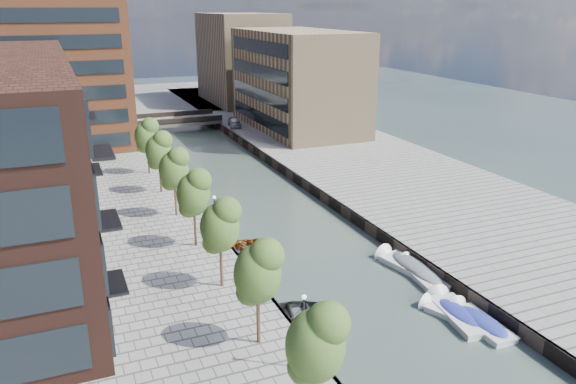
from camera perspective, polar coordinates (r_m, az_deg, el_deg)
water at (r=59.38m, az=-4.77°, el=0.39°), size 300.00×300.00×0.00m
quay_right at (r=65.67m, az=8.61°, el=2.47°), size 20.00×140.00×1.00m
quay_wall_left at (r=57.76m, az=-10.54°, el=0.14°), size 0.25×140.00×1.00m
quay_wall_right at (r=61.27m, az=0.65°, el=1.52°), size 0.25×140.00×1.00m
far_closure at (r=116.47m, az=-14.14°, el=9.07°), size 80.00×40.00×1.00m
apartment_block at (r=45.10m, az=-25.70°, el=3.36°), size 8.00×38.00×14.00m
tower at (r=78.85m, az=-23.45°, el=15.29°), size 18.00×18.00×30.00m
tan_block_near at (r=83.39m, az=0.94°, el=11.31°), size 12.00×25.00×14.00m
tan_block_far at (r=107.49m, az=-4.77°, el=13.38°), size 12.00×20.00×16.00m
bridge at (r=89.14m, az=-11.27°, el=7.12°), size 13.00×6.00×1.30m
tree_0 at (r=23.69m, az=2.79°, el=-14.87°), size 2.50×2.50×5.95m
tree_1 at (r=29.32m, az=-3.13°, el=-7.92°), size 2.50×2.50×5.95m
tree_2 at (r=35.44m, az=-6.96°, el=-3.24°), size 2.50×2.50×5.95m
tree_3 at (r=41.84m, az=-9.62°, el=0.05°), size 2.50×2.50×5.95m
tree_4 at (r=48.41m, az=-11.56°, el=2.46°), size 2.50×2.50×5.95m
tree_5 at (r=55.08m, az=-13.04°, el=4.28°), size 2.50×2.50×5.95m
tree_6 at (r=61.82m, az=-14.20°, el=5.71°), size 2.50×2.50×5.95m
lamp_0 at (r=28.18m, az=1.61°, el=-13.25°), size 0.24×0.24×4.12m
lamp_1 at (r=41.81m, az=-7.43°, el=-2.47°), size 0.24×0.24×4.12m
lamp_2 at (r=56.70m, az=-11.80°, el=2.89°), size 0.24×0.24×4.12m
sloop_0 at (r=35.64m, az=0.85°, el=-12.49°), size 5.56×4.41×1.04m
sloop_1 at (r=44.46m, az=-5.34°, el=-5.98°), size 5.58×4.84×0.97m
sloop_2 at (r=44.40m, az=-4.08°, el=-5.98°), size 5.91×5.14×1.02m
sloop_3 at (r=50.21m, az=-7.11°, el=-3.12°), size 5.37×4.66×0.93m
sloop_4 at (r=52.55m, az=-7.40°, el=-2.13°), size 5.01×4.44×0.86m
motorboat_0 at (r=36.96m, az=16.39°, el=-11.78°), size 3.18×4.74×1.50m
motorboat_1 at (r=41.45m, az=13.25°, el=-8.02°), size 2.20×5.06×1.64m
motorboat_2 at (r=37.33m, az=16.47°, el=-11.60°), size 2.50×5.43×1.75m
motorboat_3 at (r=36.61m, az=18.72°, el=-12.32°), size 1.74×4.72×1.56m
motorboat_4 at (r=42.34m, az=11.98°, el=-7.29°), size 3.02×5.85×1.86m
car at (r=85.21m, az=-5.47°, el=7.11°), size 2.47×4.55×1.47m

